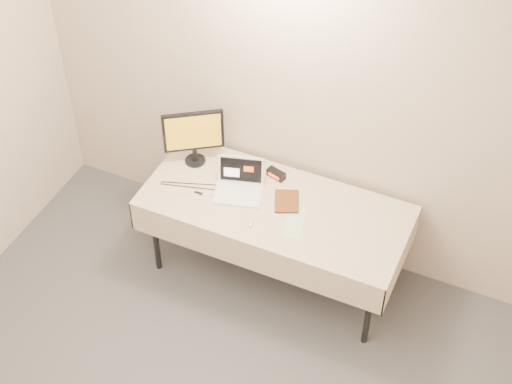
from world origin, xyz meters
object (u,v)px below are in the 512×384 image
at_px(table, 275,211).
at_px(monitor, 193,134).
at_px(book, 275,191).
at_px(laptop, 239,184).

bearing_deg(table, monitor, 166.19).
bearing_deg(book, table, -86.09).
xyz_separation_m(monitor, book, (0.70, -0.15, -0.15)).
xyz_separation_m(table, monitor, (-0.71, 0.18, 0.32)).
xyz_separation_m(laptop, monitor, (-0.43, 0.14, 0.21)).
bearing_deg(monitor, book, -46.18).
relative_size(laptop, book, 1.79).
bearing_deg(table, book, 116.20).
relative_size(table, laptop, 4.73).
relative_size(monitor, book, 2.04).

